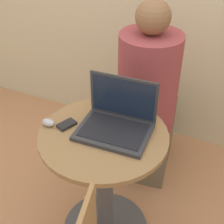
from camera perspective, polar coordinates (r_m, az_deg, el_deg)
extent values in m
cylinder|color=#4C4C51|center=(1.75, -1.35, -13.64)|extent=(0.10, 0.10, 0.72)
cylinder|color=olive|center=(1.49, -1.55, -4.34)|extent=(0.62, 0.62, 0.02)
cube|color=#2D2D33|center=(1.48, 0.32, -3.62)|extent=(0.35, 0.26, 0.02)
cube|color=black|center=(1.47, 0.32, -3.28)|extent=(0.31, 0.21, 0.00)
cube|color=#2D2D33|center=(1.50, 2.09, 2.77)|extent=(0.34, 0.02, 0.22)
cube|color=#141E33|center=(1.50, 2.01, 2.66)|extent=(0.31, 0.02, 0.19)
cube|color=black|center=(1.54, -8.27, -2.28)|extent=(0.08, 0.10, 0.02)
ellipsoid|color=#B2B2B7|center=(1.55, -11.54, -1.90)|extent=(0.07, 0.04, 0.04)
cube|color=brown|center=(2.30, 6.31, -4.55)|extent=(0.41, 0.55, 0.46)
cylinder|color=#993D42|center=(1.89, 6.61, 5.37)|extent=(0.36, 0.36, 0.61)
sphere|color=brown|center=(1.72, 7.54, 16.89)|extent=(0.19, 0.19, 0.19)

